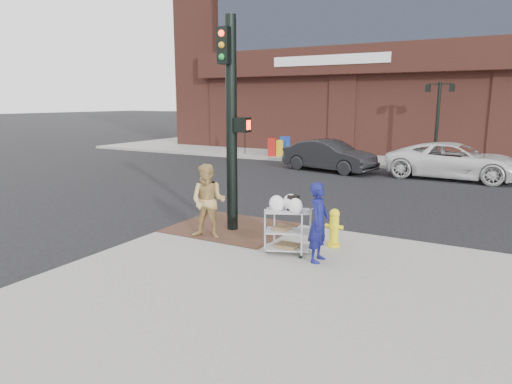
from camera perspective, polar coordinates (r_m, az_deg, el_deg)
The scene contains 14 objects.
ground at distance 10.39m, azimuth -2.93°, elevation -6.89°, with size 220.00×220.00×0.00m, color black.
brick_curb_ramp at distance 11.38m, azimuth -3.10°, elevation -4.44°, with size 2.80×2.40×0.01m, color #4E3024.
lamp_post at distance 24.58m, azimuth 21.77°, elevation 9.07°, with size 1.32×0.22×4.00m.
parking_sign at distance 27.18m, azimuth -1.40°, elevation 7.11°, with size 0.05×0.05×2.20m, color black.
traffic_signal_pole at distance 10.79m, azimuth -3.06°, elevation 9.11°, with size 0.61×0.51×5.00m.
woman_blue at distance 8.93m, azimuth 7.85°, elevation -3.78°, with size 0.57×0.38×1.57m, color #111357.
pedestrian_tan at distance 10.40m, azimuth -5.97°, elevation -1.17°, with size 0.83×0.65×1.71m, color tan.
sedan_dark at distance 21.65m, azimuth 9.12°, elevation 4.51°, with size 1.55×4.43×1.46m, color black.
minivan_white at distance 21.00m, azimuth 23.56°, elevation 3.58°, with size 2.52×5.47×1.52m, color silver.
utility_cart at distance 9.40m, azimuth 3.97°, elevation -4.38°, with size 1.00×0.80×1.22m.
fire_hydrant at distance 9.96m, azimuth 9.75°, elevation -4.37°, with size 0.39×0.28×0.84m.
newsbox_red at distance 26.04m, azimuth 1.99°, elevation 5.64°, with size 0.44×0.39×1.04m, color #A21812.
newsbox_yellow at distance 26.17m, azimuth 2.98°, elevation 5.51°, with size 0.38×0.34×0.91m, color gold.
newsbox_blue at distance 26.69m, azimuth 3.62°, elevation 5.80°, with size 0.45×0.41×1.07m, color #1839A1.
Camera 1 is at (5.26, -8.35, 3.24)m, focal length 32.00 mm.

